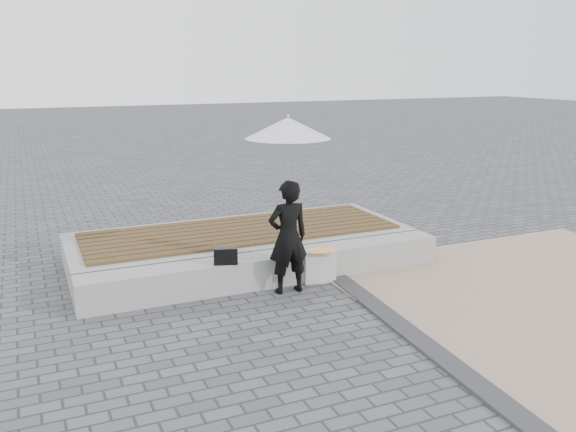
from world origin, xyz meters
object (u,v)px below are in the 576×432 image
at_px(seating_ledge, 272,268).
at_px(canvas_tote, 319,266).
at_px(parasol, 288,128).
at_px(handbag, 226,256).
at_px(woman, 288,237).

relative_size(seating_ledge, canvas_tote, 11.28).
xyz_separation_m(parasol, handbag, (-0.75, 0.23, -1.58)).
xyz_separation_m(parasol, canvas_tote, (0.53, 0.17, -1.87)).
height_order(seating_ledge, handbag, handbag).
distance_m(seating_ledge, parasol, 1.93).
relative_size(woman, parasol, 1.10).
distance_m(seating_ledge, canvas_tote, 0.64).
height_order(handbag, canvas_tote, handbag).
bearing_deg(handbag, woman, -0.09).
relative_size(parasol, canvas_tote, 2.98).
height_order(parasol, canvas_tote, parasol).
bearing_deg(parasol, woman, 90.00).
height_order(seating_ledge, parasol, parasol).
bearing_deg(parasol, canvas_tote, 17.51).
distance_m(woman, parasol, 1.36).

